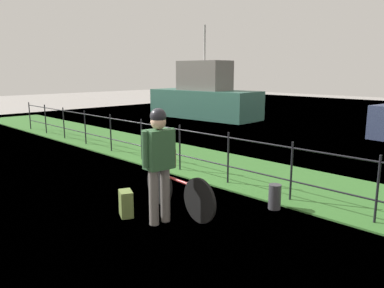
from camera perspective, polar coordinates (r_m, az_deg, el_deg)
The scene contains 11 objects.
ground_plane at distance 6.48m, azimuth -13.30°, elevation -8.96°, with size 60.00×60.00×0.00m, color #9E9993.
grass_strip at distance 8.52m, azimuth 5.67°, elevation -3.76°, with size 27.00×2.40×0.03m, color #38702D.
harbor_water at distance 15.80m, azimuth 25.64°, elevation 2.03°, with size 30.00×30.00×0.00m, color #60849E.
iron_fence at distance 7.75m, azimuth 1.60°, elevation -0.81°, with size 18.04×0.04×1.03m.
bicycle_main at distance 5.89m, azimuth -2.23°, elevation -7.06°, with size 1.70×0.23×0.67m.
wooden_crate at distance 6.06m, azimuth -4.40°, elevation -2.05°, with size 0.33×0.28×0.28m, color olive.
terrier_dog at distance 5.99m, azimuth -4.30°, elevation -0.05°, with size 0.32×0.16×0.18m.
cyclist_person at distance 5.33m, azimuth -5.05°, elevation -1.81°, with size 0.29×0.54×1.68m.
backpack_on_paving at distance 5.87m, azimuth -9.99°, elevation -8.89°, with size 0.28×0.18×0.40m, color olive.
mooring_bollard at distance 6.21m, azimuth 12.45°, elevation -7.82°, with size 0.20×0.20×0.41m, color #38383D.
moored_boat_near at distance 17.77m, azimuth 1.88°, elevation 7.13°, with size 5.49×2.31×4.23m.
Camera 1 is at (5.26, -3.10, 2.19)m, focal length 35.13 mm.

